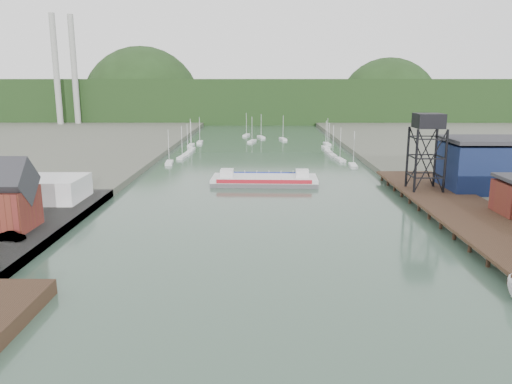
{
  "coord_description": "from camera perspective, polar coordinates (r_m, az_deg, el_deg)",
  "views": [
    {
      "loc": [
        0.0,
        -46.02,
        24.56
      ],
      "look_at": [
        -0.67,
        46.64,
        4.0
      ],
      "focal_mm": 35.0,
      "sensor_mm": 36.0,
      "label": 1
    }
  ],
  "objects": [
    {
      "name": "smokestacks",
      "position": [
        298.06,
        -20.96,
        12.76
      ],
      "size": [
        11.2,
        8.2,
        60.0
      ],
      "color": "#A3A49E",
      "rests_on": "ground"
    },
    {
      "name": "distant_hills",
      "position": [
        347.69,
        -0.24,
        10.17
      ],
      "size": [
        500.0,
        120.0,
        80.0
      ],
      "color": "#1D3116",
      "rests_on": "ground"
    },
    {
      "name": "white_shed",
      "position": [
        107.64,
        -23.72,
        0.35
      ],
      "size": [
        18.0,
        12.0,
        4.5
      ],
      "primitive_type": "cube",
      "color": "silver",
      "rests_on": "west_quay"
    },
    {
      "name": "chain_ferry",
      "position": [
        121.91,
        0.97,
        1.39
      ],
      "size": [
        25.82,
        11.13,
        3.68
      ],
      "rotation": [
        0.0,
        0.0,
        -0.03
      ],
      "color": "#535356",
      "rests_on": "ground"
    },
    {
      "name": "east_pier",
      "position": [
        100.84,
        21.94,
        -1.4
      ],
      "size": [
        14.0,
        70.0,
        2.45
      ],
      "color": "black",
      "rests_on": "ground"
    },
    {
      "name": "lift_tower",
      "position": [
        110.12,
        19.1,
        7.19
      ],
      "size": [
        6.5,
        6.5,
        16.0
      ],
      "color": "black",
      "rests_on": "east_pier"
    },
    {
      "name": "car_west_b",
      "position": [
        82.13,
        -26.2,
        -4.57
      ],
      "size": [
        4.14,
        1.9,
        1.32
      ],
      "primitive_type": "imported",
      "rotation": [
        0.0,
        0.0,
        1.44
      ],
      "color": "#999999",
      "rests_on": "west_quay"
    },
    {
      "name": "blue_shed",
      "position": [
        118.52,
        25.39,
        2.81
      ],
      "size": [
        20.5,
        14.5,
        11.3
      ],
      "color": "#0C1638",
      "rests_on": "east_land"
    },
    {
      "name": "marina_sailboats",
      "position": [
        186.07,
        0.44,
        5.03
      ],
      "size": [
        57.71,
        92.65,
        0.9
      ],
      "color": "silver",
      "rests_on": "ground"
    },
    {
      "name": "ground",
      "position": [
        52.17,
        0.38,
        -15.58
      ],
      "size": [
        600.0,
        600.0,
        0.0
      ],
      "primitive_type": "plane",
      "color": "#2B4335",
      "rests_on": "ground"
    }
  ]
}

